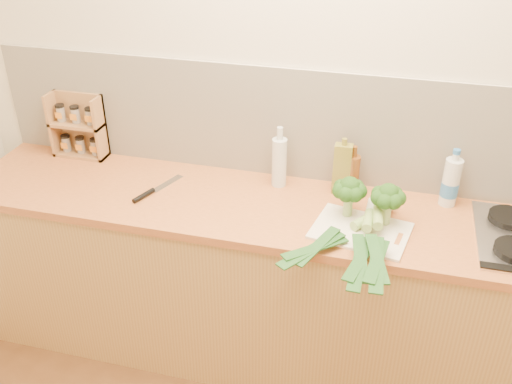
% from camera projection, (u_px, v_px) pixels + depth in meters
% --- Properties ---
extents(room_shell, '(3.50, 3.50, 3.50)m').
position_uv_depth(room_shell, '(316.00, 127.00, 2.62)').
color(room_shell, beige).
rests_on(room_shell, ground).
extents(counter, '(3.20, 0.62, 0.90)m').
position_uv_depth(counter, '(298.00, 288.00, 2.75)').
color(counter, tan).
rests_on(counter, ground).
extents(chopping_board, '(0.43, 0.35, 0.01)m').
position_uv_depth(chopping_board, '(361.00, 231.00, 2.37)').
color(chopping_board, silver).
rests_on(chopping_board, counter).
extents(broccoli_left, '(0.15, 0.15, 0.18)m').
position_uv_depth(broccoli_left, '(349.00, 190.00, 2.40)').
color(broccoli_left, '#98BC6D').
rests_on(broccoli_left, chopping_board).
extents(broccoli_right, '(0.15, 0.15, 0.19)m').
position_uv_depth(broccoli_right, '(388.00, 197.00, 2.34)').
color(broccoli_right, '#98BC6D').
rests_on(broccoli_right, chopping_board).
extents(leek_front, '(0.42, 0.59, 0.04)m').
position_uv_depth(leek_front, '(353.00, 226.00, 2.35)').
color(leek_front, white).
rests_on(leek_front, chopping_board).
extents(leek_mid, '(0.11, 0.63, 0.04)m').
position_uv_depth(leek_mid, '(366.00, 231.00, 2.28)').
color(leek_mid, white).
rests_on(leek_mid, chopping_board).
extents(leek_back, '(0.11, 0.69, 0.04)m').
position_uv_depth(leek_back, '(378.00, 226.00, 2.28)').
color(leek_back, white).
rests_on(leek_back, chopping_board).
extents(chefs_knife, '(0.14, 0.30, 0.02)m').
position_uv_depth(chefs_knife, '(150.00, 192.00, 2.63)').
color(chefs_knife, silver).
rests_on(chefs_knife, counter).
extents(spice_rack, '(0.28, 0.11, 0.33)m').
position_uv_depth(spice_rack, '(80.00, 129.00, 2.91)').
color(spice_rack, '#AC7D49').
rests_on(spice_rack, counter).
extents(oil_tin, '(0.08, 0.05, 0.27)m').
position_uv_depth(oil_tin, '(342.00, 169.00, 2.59)').
color(oil_tin, olive).
rests_on(oil_tin, counter).
extents(glass_bottle, '(0.07, 0.07, 0.30)m').
position_uv_depth(glass_bottle, '(279.00, 161.00, 2.65)').
color(glass_bottle, silver).
rests_on(glass_bottle, counter).
extents(amber_bottle, '(0.06, 0.06, 0.24)m').
position_uv_depth(amber_bottle, '(352.00, 174.00, 2.59)').
color(amber_bottle, brown).
rests_on(amber_bottle, counter).
extents(water_bottle, '(0.08, 0.08, 0.25)m').
position_uv_depth(water_bottle, '(450.00, 183.00, 2.51)').
color(water_bottle, silver).
rests_on(water_bottle, counter).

